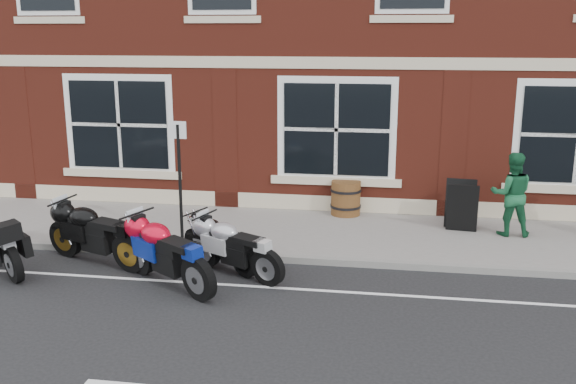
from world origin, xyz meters
name	(u,v)px	position (x,y,z in m)	size (l,w,h in m)	color
ground	(218,289)	(0.00, 0.00, 0.00)	(80.00, 80.00, 0.00)	black
sidewalk	(256,231)	(0.00, 3.00, 0.06)	(30.00, 3.00, 0.12)	slate
kerb	(238,256)	(0.00, 1.42, 0.06)	(30.00, 0.16, 0.12)	slate
moto_sport_red	(167,250)	(-0.84, 0.05, 0.60)	(1.98, 1.46, 1.04)	black
moto_sport_black	(95,231)	(-2.46, 0.85, 0.59)	(2.19, 0.96, 1.03)	black
moto_sport_silver	(234,245)	(0.13, 0.66, 0.53)	(1.87, 1.09, 0.92)	black
moto_naked_black	(219,240)	(-0.23, 1.02, 0.49)	(1.62, 1.21, 0.86)	black
pedestrian_right	(512,194)	(5.06, 3.35, 0.95)	(0.81, 0.63, 1.66)	#175230
a_board_sign	(461,206)	(4.14, 3.53, 0.63)	(0.61, 0.41, 1.02)	black
barrel_planter	(346,198)	(1.75, 4.30, 0.49)	(0.67, 0.67, 0.75)	#4E2314
parking_sign	(180,173)	(-1.24, 1.99, 1.46)	(0.33, 0.06, 2.31)	black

